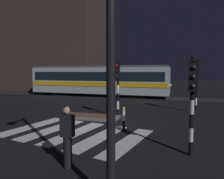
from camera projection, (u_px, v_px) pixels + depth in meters
The scene contains 12 objects.
ground_plane at pixel (91, 124), 11.13m from camera, with size 120.00×120.00×0.00m, color black.
rail_near at pixel (135, 98), 21.53m from camera, with size 80.00×0.12×0.03m, color #59595E.
rail_far at pixel (137, 96), 22.89m from camera, with size 80.00×0.12×0.03m, color #59595E.
crosswalk_zebra at pixel (75, 133), 9.39m from camera, with size 6.36×4.80×0.02m.
traffic_island at pixel (91, 117), 12.36m from camera, with size 3.19×1.24×0.18m.
traffic_light_corner_far_right at pixel (197, 78), 13.81m from camera, with size 0.36×0.42×3.36m.
traffic_light_median_centre at pixel (118, 80), 12.37m from camera, with size 0.36×0.42×3.30m.
traffic_light_corner_near_right at pixel (192, 92), 6.67m from camera, with size 0.36×0.42×3.10m.
tram at pixel (98, 80), 23.30m from camera, with size 15.00×2.58×4.15m.
pedestrian_waiting_at_kerb at pixel (67, 137), 5.97m from camera, with size 0.36×0.24×1.71m.
bollard_island_edge at pixel (124, 119), 9.59m from camera, with size 0.12×0.12×1.11m.
building_backdrop at pixel (42, 45), 32.29m from camera, with size 17.81×8.00×13.07m, color #382D28.
Camera 1 is at (4.31, -10.12, 2.67)m, focal length 34.94 mm.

